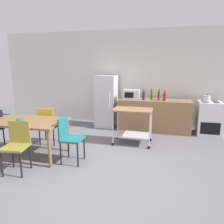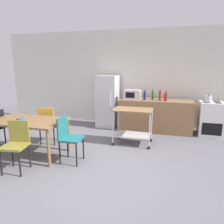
# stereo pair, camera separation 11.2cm
# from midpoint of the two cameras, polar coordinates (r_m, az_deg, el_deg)

# --- Properties ---
(ground_plane) EXTENTS (12.00, 12.00, 0.00)m
(ground_plane) POSITION_cam_midpoint_polar(r_m,az_deg,el_deg) (4.00, -5.35, -14.97)
(ground_plane) COLOR slate
(back_wall) EXTENTS (8.40, 0.12, 2.90)m
(back_wall) POSITION_cam_midpoint_polar(r_m,az_deg,el_deg) (6.66, 3.71, 9.13)
(back_wall) COLOR silver
(back_wall) RESTS_ON ground_plane
(kitchen_counter) EXTENTS (2.00, 0.64, 0.90)m
(kitchen_counter) POSITION_cam_midpoint_polar(r_m,az_deg,el_deg) (6.11, 10.87, -0.88)
(kitchen_counter) COLOR olive
(kitchen_counter) RESTS_ON ground_plane
(dining_table) EXTENTS (1.50, 0.90, 0.75)m
(dining_table) POSITION_cam_midpoint_polar(r_m,az_deg,el_deg) (4.64, -22.44, -3.10)
(dining_table) COLOR brown
(dining_table) RESTS_ON ground_plane
(chair_teal) EXTENTS (0.41, 0.41, 0.89)m
(chair_teal) POSITION_cam_midpoint_polar(r_m,az_deg,el_deg) (4.13, -12.36, -6.51)
(chair_teal) COLOR #1E666B
(chair_teal) RESTS_ON ground_plane
(chair_olive) EXTENTS (0.46, 0.46, 0.89)m
(chair_olive) POSITION_cam_midpoint_polar(r_m,az_deg,el_deg) (4.08, -25.13, -7.68)
(chair_olive) COLOR olive
(chair_olive) RESTS_ON ground_plane
(chair_mustard) EXTENTS (0.46, 0.46, 0.89)m
(chair_mustard) POSITION_cam_midpoint_polar(r_m,az_deg,el_deg) (5.20, -17.67, -2.85)
(chair_mustard) COLOR gold
(chair_mustard) RESTS_ON ground_plane
(stove_oven) EXTENTS (0.60, 0.61, 0.92)m
(stove_oven) POSITION_cam_midpoint_polar(r_m,az_deg,el_deg) (6.22, 24.33, -1.53)
(stove_oven) COLOR white
(stove_oven) RESTS_ON ground_plane
(refrigerator) EXTENTS (0.60, 0.63, 1.55)m
(refrigerator) POSITION_cam_midpoint_polar(r_m,az_deg,el_deg) (6.38, -2.07, 2.89)
(refrigerator) COLOR silver
(refrigerator) RESTS_ON ground_plane
(kitchen_cart) EXTENTS (0.91, 0.57, 0.85)m
(kitchen_cart) POSITION_cam_midpoint_polar(r_m,az_deg,el_deg) (4.98, 5.00, -2.29)
(kitchen_cart) COLOR olive
(kitchen_cart) RESTS_ON ground_plane
(microwave) EXTENTS (0.46, 0.35, 0.26)m
(microwave) POSITION_cam_midpoint_polar(r_m,az_deg,el_deg) (6.08, 4.76, 4.81)
(microwave) COLOR silver
(microwave) RESTS_ON kitchen_counter
(bottle_vinegar) EXTENTS (0.07, 0.07, 0.28)m
(bottle_vinegar) POSITION_cam_midpoint_polar(r_m,az_deg,el_deg) (5.94, 8.03, 4.41)
(bottle_vinegar) COLOR navy
(bottle_vinegar) RESTS_ON kitchen_counter
(bottle_wine) EXTENTS (0.06, 0.06, 0.30)m
(bottle_wine) POSITION_cam_midpoint_polar(r_m,az_deg,el_deg) (6.01, 10.15, 4.56)
(bottle_wine) COLOR #1E6628
(bottle_wine) RESTS_ON kitchen_counter
(bottle_sesame_oil) EXTENTS (0.06, 0.06, 0.30)m
(bottle_sesame_oil) POSITION_cam_midpoint_polar(r_m,az_deg,el_deg) (5.97, 12.07, 4.41)
(bottle_sesame_oil) COLOR maroon
(bottle_sesame_oil) RESTS_ON kitchen_counter
(bottle_soy_sauce) EXTENTS (0.08, 0.08, 0.26)m
(bottle_soy_sauce) POSITION_cam_midpoint_polar(r_m,az_deg,el_deg) (5.90, 13.55, 4.03)
(bottle_soy_sauce) COLOR maroon
(bottle_soy_sauce) RESTS_ON kitchen_counter
(fruit_bowl) EXTENTS (0.16, 0.16, 0.06)m
(fruit_bowl) POSITION_cam_midpoint_polar(r_m,az_deg,el_deg) (4.59, -24.28, -2.01)
(fruit_bowl) COLOR #33598C
(fruit_bowl) RESTS_ON dining_table
(kettle) EXTENTS (0.24, 0.17, 0.19)m
(kettle) POSITION_cam_midpoint_polar(r_m,az_deg,el_deg) (6.00, 23.84, 3.40)
(kettle) COLOR silver
(kettle) RESTS_ON stove_oven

